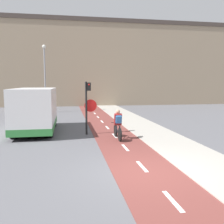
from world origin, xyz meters
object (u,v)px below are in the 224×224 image
at_px(traffic_light_pole, 88,102).
at_px(cyclist_near, 118,125).
at_px(van, 36,111).
at_px(street_lamp_far, 45,71).

xyz_separation_m(traffic_light_pole, cyclist_near, (1.37, -1.45, -1.08)).
bearing_deg(van, cyclist_near, -32.66).
distance_m(street_lamp_far, van, 10.24).
bearing_deg(street_lamp_far, traffic_light_pole, -74.13).
relative_size(cyclist_near, van, 0.35).
height_order(traffic_light_pole, cyclist_near, traffic_light_pole).
xyz_separation_m(traffic_light_pole, street_lamp_far, (-3.17, 11.16, 2.14)).
distance_m(traffic_light_pole, street_lamp_far, 11.80).
height_order(traffic_light_pole, street_lamp_far, street_lamp_far).
relative_size(traffic_light_pole, cyclist_near, 1.61).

